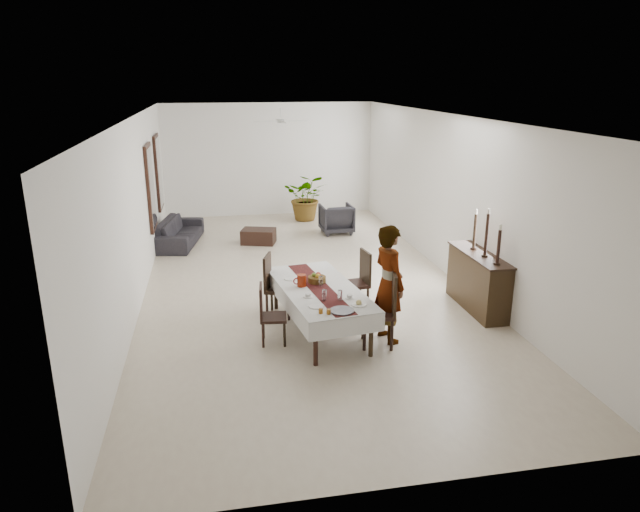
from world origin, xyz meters
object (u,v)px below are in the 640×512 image
Objects in this scene: sideboard_body at (478,282)px; sofa at (179,232)px; red_pitcher at (302,280)px; dining_table_top at (319,290)px; woman at (389,284)px.

sideboard_body reaches higher than sofa.
red_pitcher is 0.12× the size of sideboard_body.
red_pitcher is (-0.26, 0.11, 0.13)m from dining_table_top.
red_pitcher is 0.11× the size of woman.
dining_table_top is 1.12× the size of sofa.
woman is at bearing -154.91° from sideboard_body.
woman is at bearing -140.42° from sofa.
woman is 6.92m from sofa.
dining_table_top is at bearing -172.59° from sideboard_body.
woman reaches higher than sofa.
dining_table_top is at bearing -146.13° from sofa.
red_pitcher is at bearing 149.04° from dining_table_top.
woman is (0.97, -0.51, 0.22)m from dining_table_top.
sofa is (-2.15, 5.39, -0.52)m from red_pitcher.
sideboard_body is 0.79× the size of sofa.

